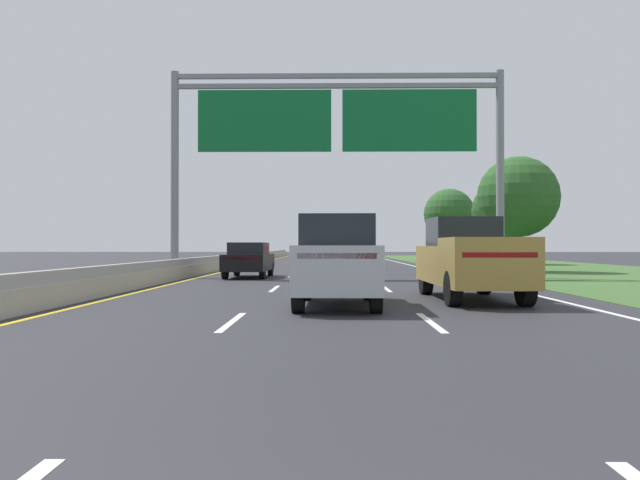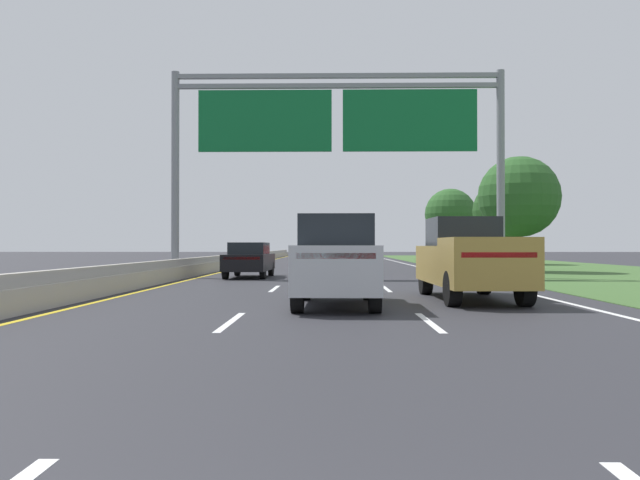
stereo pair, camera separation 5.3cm
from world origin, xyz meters
name	(u,v)px [view 2 (the right image)]	position (x,y,z in m)	size (l,w,h in m)	color
ground_plane	(331,270)	(0.00, 35.00, 0.00)	(220.00, 220.00, 0.00)	#2B2B30
lane_striping	(331,271)	(0.00, 34.54, 0.00)	(11.96, 106.00, 0.01)	white
grass_verge_right	(573,270)	(13.95, 35.00, 0.01)	(14.00, 110.00, 0.02)	#3D602D
median_barrier_concrete	(217,264)	(-6.60, 35.00, 0.35)	(0.60, 110.00, 0.85)	#A8A399
overhead_sign_gantry	(337,130)	(0.30, 26.88, 6.64)	(15.06, 0.42, 9.33)	gray
pickup_truck_gold	(469,259)	(3.68, 15.42, 1.07)	(2.10, 5.44, 2.20)	#A38438
car_black_left_lane_sedan	(249,259)	(-3.65, 26.79, 0.82)	(1.91, 4.43, 1.57)	black
car_silver_centre_lane_suv	(337,260)	(0.15, 13.61, 1.10)	(1.97, 4.73, 2.11)	#B2B5BA
car_white_centre_lane_sedan	(332,257)	(0.07, 33.50, 0.82)	(1.88, 4.43, 1.57)	silver
car_red_centre_lane_suv	(333,250)	(0.15, 43.90, 1.10)	(1.99, 4.74, 2.11)	maroon
roadside_tree_mid	(519,197)	(10.26, 32.94, 4.08)	(4.40, 4.40, 6.30)	#4C3823
roadside_tree_far	(503,211)	(13.21, 46.92, 4.10)	(4.55, 4.55, 6.39)	#4C3823
roadside_tree_distant	(450,214)	(11.33, 58.10, 4.43)	(4.82, 4.82, 6.85)	#4C3823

